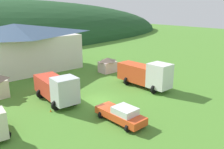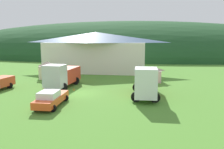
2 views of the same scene
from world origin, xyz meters
name	(u,v)px [view 1 (image 1 of 2)]	position (x,y,z in m)	size (l,w,h in m)	color
ground_plane	(98,100)	(0.00, 0.00, 0.00)	(200.00, 200.00, 0.00)	#4C842D
depot_building	(17,48)	(-2.17, 18.41, 4.08)	(21.08, 9.54, 7.92)	white
play_shed_pink	(107,65)	(8.80, 8.59, 1.26)	(2.76, 2.22, 2.45)	beige
tow_truck_silver	(57,88)	(-3.69, 2.83, 1.71)	(3.60, 7.30, 3.38)	silver
heavy_rig_white	(146,74)	(7.64, -0.63, 1.89)	(3.17, 7.87, 3.68)	white
service_pickup_orange	(121,114)	(-1.70, -5.65, 0.83)	(2.38, 5.32, 1.66)	#EC4E22
traffic_cone_near_pickup	(80,100)	(-1.59, 1.41, 0.00)	(0.36, 0.36, 0.52)	orange
traffic_cone_mid_row	(51,112)	(-5.59, 0.90, 0.00)	(0.36, 0.36, 0.60)	orange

